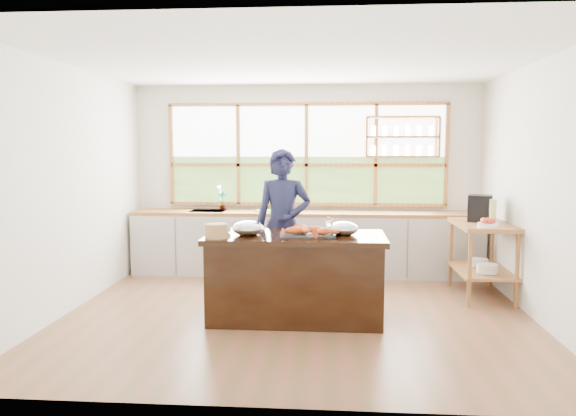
# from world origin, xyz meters

# --- Properties ---
(ground_plane) EXTENTS (5.00, 5.00, 0.00)m
(ground_plane) POSITION_xyz_m (0.00, 0.00, 0.00)
(ground_plane) COLOR brown
(room_shell) EXTENTS (5.02, 4.52, 2.71)m
(room_shell) POSITION_xyz_m (0.02, 0.51, 1.75)
(room_shell) COLOR beige
(room_shell) RESTS_ON ground_plane
(back_counter) EXTENTS (4.90, 0.63, 0.90)m
(back_counter) POSITION_xyz_m (-0.02, 1.94, 0.45)
(back_counter) COLOR #B1AEA8
(back_counter) RESTS_ON ground_plane
(right_shelf_unit) EXTENTS (0.62, 1.10, 0.90)m
(right_shelf_unit) POSITION_xyz_m (2.19, 0.89, 0.60)
(right_shelf_unit) COLOR brown
(right_shelf_unit) RESTS_ON ground_plane
(island) EXTENTS (1.85, 0.90, 0.90)m
(island) POSITION_xyz_m (0.00, -0.20, 0.45)
(island) COLOR black
(island) RESTS_ON ground_plane
(cook) EXTENTS (0.65, 0.43, 1.79)m
(cook) POSITION_xyz_m (-0.19, 0.51, 0.89)
(cook) COLOR #151734
(cook) RESTS_ON ground_plane
(potted_plant) EXTENTS (0.17, 0.14, 0.28)m
(potted_plant) POSITION_xyz_m (-1.21, 2.00, 1.04)
(potted_plant) COLOR slate
(potted_plant) RESTS_ON back_counter
(cutting_board) EXTENTS (0.45, 0.37, 0.01)m
(cutting_board) POSITION_xyz_m (-0.49, 1.94, 0.91)
(cutting_board) COLOR #5DD139
(cutting_board) RESTS_ON back_counter
(espresso_machine) EXTENTS (0.35, 0.37, 0.32)m
(espresso_machine) POSITION_xyz_m (2.19, 1.06, 1.06)
(espresso_machine) COLOR black
(espresso_machine) RESTS_ON right_shelf_unit
(wine_bottle) EXTENTS (0.08, 0.08, 0.31)m
(wine_bottle) POSITION_xyz_m (2.24, 0.68, 1.05)
(wine_bottle) COLOR #B0C767
(wine_bottle) RESTS_ON right_shelf_unit
(fruit_bowl) EXTENTS (0.23, 0.23, 0.11)m
(fruit_bowl) POSITION_xyz_m (2.14, 0.51, 0.94)
(fruit_bowl) COLOR white
(fruit_bowl) RESTS_ON right_shelf_unit
(slate_board) EXTENTS (0.59, 0.46, 0.02)m
(slate_board) POSITION_xyz_m (0.12, -0.26, 0.91)
(slate_board) COLOR black
(slate_board) RESTS_ON island
(lobster_pile) EXTENTS (0.52, 0.44, 0.08)m
(lobster_pile) POSITION_xyz_m (0.14, -0.27, 0.96)
(lobster_pile) COLOR #D15123
(lobster_pile) RESTS_ON slate_board
(mixing_bowl_left) EXTENTS (0.33, 0.33, 0.16)m
(mixing_bowl_left) POSITION_xyz_m (-0.49, -0.25, 0.97)
(mixing_bowl_left) COLOR #BABDC2
(mixing_bowl_left) RESTS_ON island
(mixing_bowl_right) EXTENTS (0.31, 0.31, 0.15)m
(mixing_bowl_right) POSITION_xyz_m (0.49, -0.17, 0.97)
(mixing_bowl_right) COLOR #BABDC2
(mixing_bowl_right) RESTS_ON island
(wine_glass) EXTENTS (0.08, 0.08, 0.22)m
(wine_glass) POSITION_xyz_m (0.35, -0.48, 1.06)
(wine_glass) COLOR white
(wine_glass) RESTS_ON island
(wicker_basket) EXTENTS (0.23, 0.23, 0.15)m
(wicker_basket) POSITION_xyz_m (-0.78, -0.48, 0.97)
(wicker_basket) COLOR tan
(wicker_basket) RESTS_ON island
(parchment_roll) EXTENTS (0.25, 0.28, 0.08)m
(parchment_roll) POSITION_xyz_m (-0.83, -0.02, 0.94)
(parchment_roll) COLOR white
(parchment_roll) RESTS_ON island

